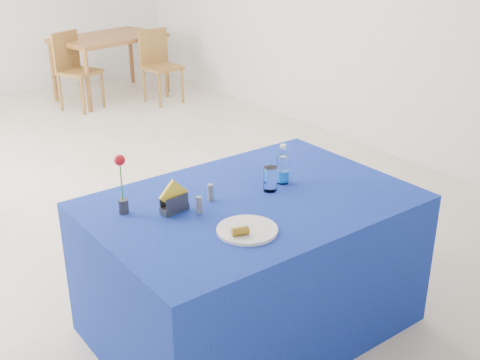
{
  "coord_description": "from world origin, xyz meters",
  "views": [
    {
      "loc": [
        -1.88,
        -4.28,
        2.05
      ],
      "look_at": [
        -0.31,
        -2.2,
        0.92
      ],
      "focal_mm": 45.0,
      "sensor_mm": 36.0,
      "label": 1
    }
  ],
  "objects_px": {
    "plate": "(247,230)",
    "water_bottle": "(282,170)",
    "blue_table": "(251,264)",
    "chair_bg_right": "(158,61)",
    "chair_bg_left": "(74,65)",
    "oak_table": "(109,42)"
  },
  "relations": [
    {
      "from": "blue_table",
      "to": "oak_table",
      "type": "xyz_separation_m",
      "value": [
        1.49,
        4.73,
        0.3
      ]
    },
    {
      "from": "blue_table",
      "to": "oak_table",
      "type": "height_order",
      "value": "blue_table"
    },
    {
      "from": "plate",
      "to": "water_bottle",
      "type": "height_order",
      "value": "water_bottle"
    },
    {
      "from": "water_bottle",
      "to": "chair_bg_left",
      "type": "distance_m",
      "value": 4.49
    },
    {
      "from": "water_bottle",
      "to": "plate",
      "type": "bearing_deg",
      "value": -146.33
    },
    {
      "from": "oak_table",
      "to": "chair_bg_right",
      "type": "relative_size",
      "value": 1.62
    },
    {
      "from": "water_bottle",
      "to": "chair_bg_right",
      "type": "height_order",
      "value": "water_bottle"
    },
    {
      "from": "water_bottle",
      "to": "oak_table",
      "type": "distance_m",
      "value": 4.83
    },
    {
      "from": "blue_table",
      "to": "chair_bg_right",
      "type": "distance_m",
      "value": 4.57
    },
    {
      "from": "plate",
      "to": "blue_table",
      "type": "bearing_deg",
      "value": 48.57
    },
    {
      "from": "chair_bg_right",
      "to": "blue_table",
      "type": "bearing_deg",
      "value": -118.11
    },
    {
      "from": "chair_bg_left",
      "to": "chair_bg_right",
      "type": "xyz_separation_m",
      "value": [
        0.93,
        -0.32,
        -0.01
      ]
    },
    {
      "from": "plate",
      "to": "chair_bg_right",
      "type": "bearing_deg",
      "value": 64.94
    },
    {
      "from": "plate",
      "to": "water_bottle",
      "type": "distance_m",
      "value": 0.59
    },
    {
      "from": "chair_bg_left",
      "to": "chair_bg_right",
      "type": "height_order",
      "value": "chair_bg_left"
    },
    {
      "from": "blue_table",
      "to": "oak_table",
      "type": "distance_m",
      "value": 4.97
    },
    {
      "from": "plate",
      "to": "blue_table",
      "type": "height_order",
      "value": "plate"
    },
    {
      "from": "blue_table",
      "to": "water_bottle",
      "type": "bearing_deg",
      "value": 14.59
    },
    {
      "from": "chair_bg_left",
      "to": "chair_bg_right",
      "type": "relative_size",
      "value": 1.03
    },
    {
      "from": "blue_table",
      "to": "chair_bg_right",
      "type": "xyz_separation_m",
      "value": [
        1.85,
        4.18,
        0.12
      ]
    },
    {
      "from": "plate",
      "to": "water_bottle",
      "type": "relative_size",
      "value": 1.3
    },
    {
      "from": "chair_bg_right",
      "to": "water_bottle",
      "type": "bearing_deg",
      "value": -115.39
    }
  ]
}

